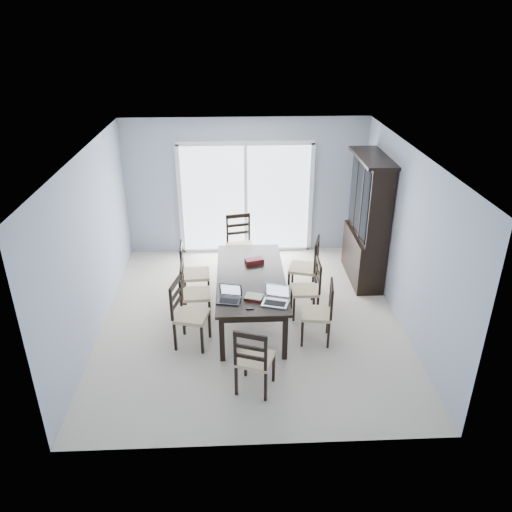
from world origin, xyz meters
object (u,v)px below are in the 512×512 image
object	(u,v)px
china_hutch	(367,222)
chair_end_far	(240,237)
chair_left_near	(184,307)
chair_left_mid	(190,287)
laptop_silver	(275,300)
chair_left_far	(189,267)
cell_phone	(250,308)
hot_tub	(235,214)
dining_table	(251,280)
chair_right_near	(323,306)
chair_right_mid	(311,283)
laptop_dark	(229,298)
chair_end_near	(253,354)
chair_right_far	(309,261)
game_box	(254,261)

from	to	relation	value
china_hutch	chair_end_far	xyz separation A→B (m)	(-2.16, 0.44, -0.44)
chair_left_near	chair_left_mid	xyz separation A→B (m)	(0.03, 0.60, -0.03)
chair_left_mid	laptop_silver	world-z (taller)	chair_left_mid
chair_left_mid	chair_left_far	size ratio (longest dim) A/B	0.95
chair_left_near	chair_end_far	world-z (taller)	chair_end_far
chair_end_far	cell_phone	bearing A→B (deg)	79.71
chair_left_near	hot_tub	size ratio (longest dim) A/B	0.61
dining_table	chair_left_far	xyz separation A→B (m)	(-0.96, 0.62, -0.07)
chair_right_near	laptop_silver	bearing A→B (deg)	114.92
chair_left_far	chair_right_near	world-z (taller)	chair_left_far
chair_left_mid	laptop_silver	distance (m)	1.48
chair_end_far	cell_phone	size ratio (longest dim) A/B	11.37
chair_left_near	cell_phone	xyz separation A→B (m)	(0.89, -0.33, 0.15)
cell_phone	chair_right_mid	bearing A→B (deg)	44.81
laptop_silver	hot_tub	xyz separation A→B (m)	(-0.50, 4.18, -0.38)
chair_left_near	hot_tub	bearing A→B (deg)	-177.39
chair_left_far	laptop_dark	bearing A→B (deg)	22.15
cell_phone	chair_end_near	bearing A→B (deg)	-90.40
chair_right_far	game_box	distance (m)	0.98
chair_left_far	chair_right_far	size ratio (longest dim) A/B	0.99
chair_left_far	cell_phone	world-z (taller)	chair_left_far
chair_left_far	chair_right_mid	distance (m)	1.95
dining_table	chair_end_far	xyz separation A→B (m)	(-0.14, 1.69, -0.04)
laptop_dark	game_box	bearing A→B (deg)	83.44
chair_right_mid	chair_end_near	size ratio (longest dim) A/B	0.97
china_hutch	chair_left_far	size ratio (longest dim) A/B	1.91
chair_left_mid	chair_left_near	bearing A→B (deg)	-5.13
chair_end_near	chair_end_far	bearing A→B (deg)	111.14
chair_left_near	cell_phone	size ratio (longest dim) A/B	10.85
chair_left_far	chair_end_far	bearing A→B (deg)	139.19
chair_left_far	chair_right_near	distance (m)	2.30
chair_right_far	laptop_dark	xyz separation A→B (m)	(-1.30, -1.44, 0.19)
china_hutch	cell_phone	bearing A→B (deg)	-133.74
hot_tub	chair_right_mid	bearing A→B (deg)	-71.10
chair_left_near	chair_right_near	bearing A→B (deg)	102.71
laptop_silver	game_box	xyz separation A→B (m)	(-0.23, 1.23, -0.02)
china_hutch	chair_left_mid	bearing A→B (deg)	-157.33
chair_left_near	chair_right_near	size ratio (longest dim) A/B	1.06
laptop_dark	chair_end_far	bearing A→B (deg)	98.11
chair_end_near	hot_tub	size ratio (longest dim) A/B	0.59
chair_right_near	chair_right_far	size ratio (longest dim) A/B	0.93
chair_left_far	chair_end_near	world-z (taller)	chair_left_far
chair_end_far	game_box	xyz separation A→B (m)	(0.21, -1.27, 0.15)
chair_right_mid	chair_right_far	bearing A→B (deg)	-4.89
chair_left_near	chair_end_far	size ratio (longest dim) A/B	0.95
china_hutch	chair_end_far	size ratio (longest dim) A/B	1.84
chair_end_far	cell_phone	xyz separation A→B (m)	(0.09, -2.61, 0.12)
china_hutch	chair_left_near	size ratio (longest dim) A/B	1.93
dining_table	chair_right_mid	distance (m)	0.93
chair_end_near	chair_left_near	bearing A→B (deg)	149.17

